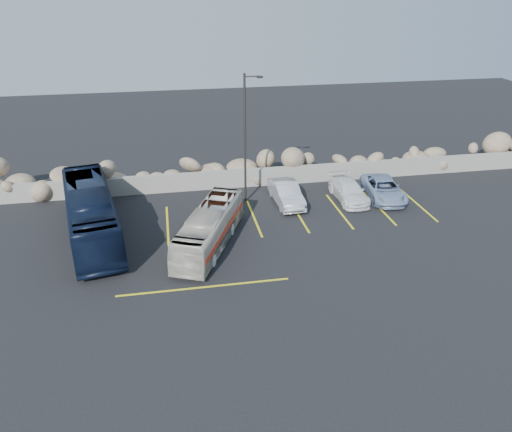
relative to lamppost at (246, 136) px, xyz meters
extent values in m
plane|color=black|center=(-2.56, -9.50, -4.30)|extent=(90.00, 90.00, 0.00)
cube|color=gray|center=(-2.56, 2.50, -3.70)|extent=(60.00, 0.40, 1.20)
cube|color=yellow|center=(-5.06, -2.50, -4.29)|extent=(0.12, 5.00, 0.01)
cube|color=yellow|center=(0.04, -2.50, -4.29)|extent=(0.12, 5.00, 0.01)
cube|color=yellow|center=(2.74, -2.50, -4.29)|extent=(0.12, 5.00, 0.01)
cube|color=yellow|center=(5.34, -2.50, -4.29)|extent=(0.12, 5.00, 0.01)
cube|color=yellow|center=(7.94, -2.50, -4.29)|extent=(0.12, 5.00, 0.01)
cube|color=yellow|center=(10.54, -2.50, -4.29)|extent=(0.12, 5.00, 0.01)
cube|color=yellow|center=(-3.56, -9.30, -4.29)|extent=(8.00, 0.12, 0.01)
cylinder|color=#302D2B|center=(-0.06, 0.00, -0.30)|extent=(0.14, 0.14, 8.00)
cylinder|color=#302D2B|center=(0.39, 0.00, 3.50)|extent=(0.90, 0.08, 0.08)
cube|color=#302D2B|center=(0.84, 0.00, 3.45)|extent=(0.35, 0.18, 0.12)
imported|color=beige|center=(-2.86, -5.40, -3.25)|extent=(4.58, 7.56, 2.08)
imported|color=black|center=(-9.09, -3.12, -2.91)|extent=(4.18, 10.23, 2.78)
imported|color=silver|center=(2.41, -0.80, -3.61)|extent=(1.63, 4.21, 1.37)
imported|color=white|center=(6.47, -0.97, -3.69)|extent=(1.72, 4.18, 1.21)
imported|color=#899EC2|center=(8.77, -1.13, -3.66)|extent=(2.53, 4.73, 1.26)
camera|label=1|loc=(-4.71, -28.75, 8.72)|focal=35.00mm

